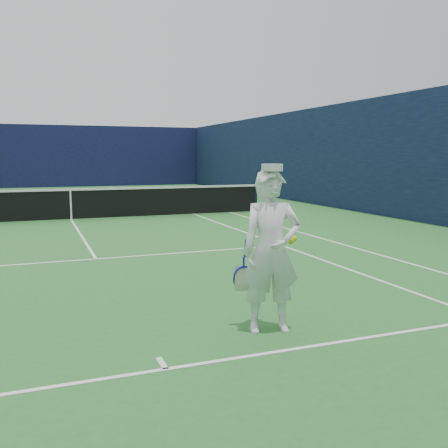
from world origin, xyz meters
name	(u,v)px	position (x,y,z in m)	size (l,w,h in m)	color
ground	(71,220)	(0.00, 0.00, 0.00)	(80.00, 80.00, 0.00)	#2A6F2C
court_markings	(71,220)	(0.00, 0.00, 0.00)	(11.03, 23.83, 0.01)	white
windscreen_fence	(69,156)	(0.00, 0.00, 2.00)	(20.12, 36.12, 4.00)	#0F1237
tennis_net	(71,203)	(0.00, 0.00, 0.55)	(12.88, 0.09, 1.07)	#141E4C
tennis_player	(271,251)	(1.41, -11.27, 0.94)	(0.77, 0.63, 1.93)	white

